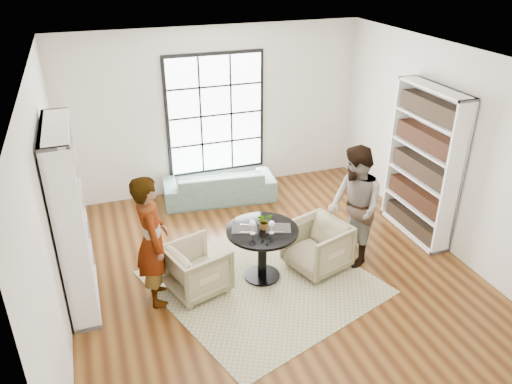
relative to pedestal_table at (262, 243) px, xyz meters
name	(u,v)px	position (x,y,z in m)	size (l,w,h in m)	color
ground	(273,272)	(0.19, 0.05, -0.57)	(6.00, 6.00, 0.00)	brown
room_shell	(261,178)	(0.19, 0.59, 0.69)	(6.00, 6.01, 6.00)	silver
rug	(263,282)	(-0.03, -0.12, -0.56)	(2.65, 2.65, 0.01)	tan
pedestal_table	(262,243)	(0.00, 0.00, 0.00)	(0.98, 0.98, 0.78)	black
sofa	(219,185)	(0.07, 2.50, -0.28)	(1.99, 0.78, 0.58)	gray
armchair_left	(197,269)	(-0.91, 0.02, -0.23)	(0.73, 0.75, 0.68)	tan
armchair_right	(317,246)	(0.82, -0.03, -0.21)	(0.76, 0.78, 0.71)	tan
person_left	(152,241)	(-1.46, 0.02, 0.32)	(0.65, 0.43, 1.78)	gray
person_right	(355,207)	(1.37, -0.03, 0.33)	(0.87, 0.68, 1.79)	gray
placemat_left	(245,229)	(-0.22, 0.09, 0.22)	(0.34, 0.26, 0.01)	black
placemat_right	(278,228)	(0.21, -0.05, 0.22)	(0.34, 0.26, 0.01)	black
cutlery_left	(245,228)	(-0.22, 0.09, 0.23)	(0.14, 0.22, 0.01)	#BBBABF
cutlery_right	(278,228)	(0.21, -0.05, 0.23)	(0.14, 0.22, 0.01)	#BBBABF
wine_glass_left	(253,224)	(-0.16, -0.06, 0.36)	(0.09, 0.09, 0.20)	silver
wine_glass_right	(272,224)	(0.08, -0.13, 0.35)	(0.08, 0.08, 0.18)	silver
flower_centerpiece	(264,221)	(0.03, 0.01, 0.33)	(0.21, 0.18, 0.23)	gray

